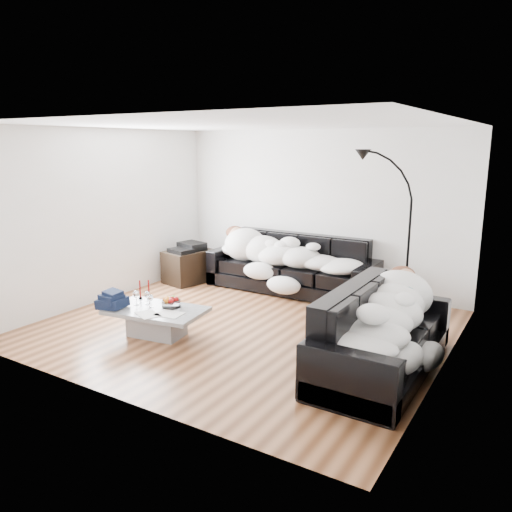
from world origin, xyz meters
The scene contains 24 objects.
ground centered at (0.00, 0.00, 0.00)m, with size 5.00×5.00×0.00m, color brown.
wall_back centered at (0.00, 2.25, 1.30)m, with size 5.00×0.02×2.60m, color silver.
wall_left centered at (-2.50, 0.00, 1.30)m, with size 0.02×4.50×2.60m, color silver.
wall_right centered at (2.50, 0.00, 1.30)m, with size 0.02×4.50×2.60m, color silver.
ceiling centered at (0.00, 0.00, 2.60)m, with size 5.00×5.00×0.00m, color white.
sofa_back centered at (-0.24, 1.80, 0.45)m, with size 2.78×0.96×0.91m, color black.
sofa_right centered at (1.96, -0.33, 0.44)m, with size 2.19×0.94×0.89m, color black.
sleeper_back centered at (-0.24, 1.75, 0.65)m, with size 2.35×0.81×0.47m, color white, non-canonical shape.
sleeper_right centered at (1.96, -0.33, 0.65)m, with size 1.88×0.79×0.46m, color white, non-canonical shape.
teal_cushion centered at (1.90, 0.35, 0.72)m, with size 0.36×0.30×0.20m, color #0F576C.
coffee_table centered at (-0.76, -0.84, 0.18)m, with size 1.21×0.71×0.35m, color #939699.
fruit_bowl centered at (-0.64, -0.70, 0.43)m, with size 0.24×0.24×0.15m, color white.
wine_glass_a centered at (-0.99, -0.76, 0.44)m, with size 0.07×0.07×0.17m, color white.
wine_glass_b centered at (-1.08, -0.86, 0.45)m, with size 0.08×0.08×0.19m, color white.
wine_glass_c centered at (-0.86, -0.83, 0.43)m, with size 0.07×0.07×0.16m, color white.
candle_left centered at (-1.23, -0.64, 0.48)m, with size 0.05×0.05×0.25m, color maroon.
candle_right centered at (-1.13, -0.58, 0.48)m, with size 0.05×0.05×0.25m, color maroon.
newspaper_a centered at (-0.49, -0.92, 0.36)m, with size 0.32×0.24×0.01m, color silver.
newspaper_b centered at (-0.70, -1.06, 0.36)m, with size 0.31×0.22×0.01m, color silver.
navy_jacket centered at (-1.23, -1.09, 0.52)m, with size 0.36×0.30×0.18m, color black, non-canonical shape.
shoes centered at (1.29, 0.06, 0.05)m, with size 0.44×0.32×0.10m, color #472311, non-canonical shape.
av_cabinet centered at (-2.02, 1.35, 0.28)m, with size 0.56×0.81×0.56m, color black.
stereo centered at (-2.02, 1.35, 0.62)m, with size 0.44×0.34×0.13m, color black.
floor_lamp centered at (1.72, 1.41, 1.01)m, with size 0.74×0.29×2.02m, color black, non-canonical shape.
Camera 1 is at (3.41, -5.24, 2.36)m, focal length 35.00 mm.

